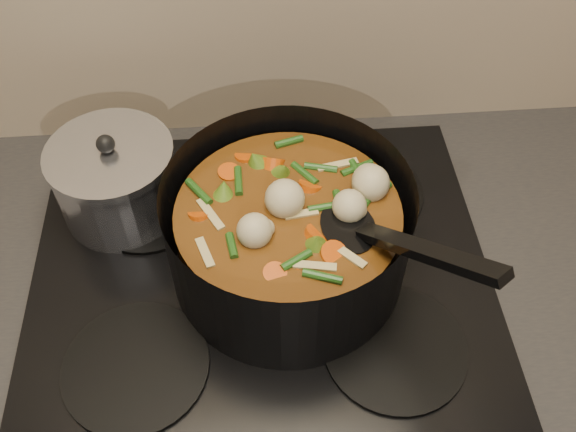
{
  "coord_description": "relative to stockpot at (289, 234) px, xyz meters",
  "views": [
    {
      "loc": [
        -0.0,
        1.43,
        1.65
      ],
      "look_at": [
        0.04,
        1.94,
        1.04
      ],
      "focal_mm": 40.0,
      "sensor_mm": 36.0,
      "label": 1
    }
  ],
  "objects": [
    {
      "name": "stovetop",
      "position": [
        -0.04,
        -0.01,
        -0.08
      ],
      "size": [
        0.62,
        0.54,
        0.03
      ],
      "color": "black",
      "rests_on": "counter"
    },
    {
      "name": "stockpot",
      "position": [
        0.0,
        0.0,
        0.0
      ],
      "size": [
        0.41,
        0.41,
        0.23
      ],
      "rotation": [
        0.0,
        0.0,
        0.42
      ],
      "color": "black",
      "rests_on": "stovetop"
    },
    {
      "name": "counter",
      "position": [
        -0.04,
        -0.01,
        -0.55
      ],
      "size": [
        2.64,
        0.64,
        0.91
      ],
      "color": "brown",
      "rests_on": "ground"
    },
    {
      "name": "saucepan",
      "position": [
        -0.23,
        0.12,
        -0.01
      ],
      "size": [
        0.17,
        0.17,
        0.14
      ],
      "rotation": [
        0.0,
        0.0,
        0.1
      ],
      "color": "silver",
      "rests_on": "stovetop"
    }
  ]
}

